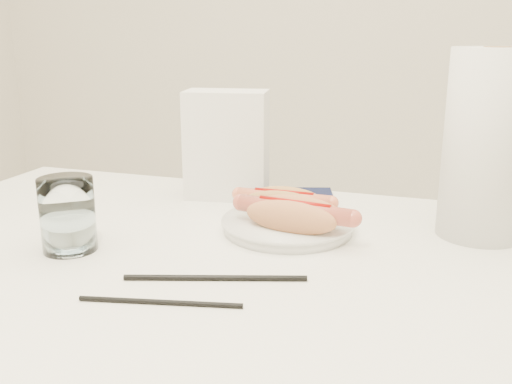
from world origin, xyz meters
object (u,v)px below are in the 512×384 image
(table, at_px, (205,287))
(water_glass, at_px, (68,215))
(hotdog_left, at_px, (284,202))
(paper_towel_roll, at_px, (487,145))
(plate, at_px, (288,226))
(hotdog_right, at_px, (295,215))
(napkin_box, at_px, (227,145))

(table, relative_size, water_glass, 10.46)
(table, bearing_deg, hotdog_left, 63.84)
(table, xyz_separation_m, paper_towel_roll, (0.40, 0.21, 0.21))
(table, height_order, plate, plate)
(paper_towel_roll, bearing_deg, hotdog_left, -172.31)
(hotdog_right, bearing_deg, water_glass, -146.95)
(plate, relative_size, napkin_box, 1.01)
(hotdog_left, bearing_deg, water_glass, -140.52)
(table, distance_m, hotdog_right, 0.18)
(table, distance_m, hotdog_left, 0.21)
(table, distance_m, water_glass, 0.24)
(plate, xyz_separation_m, hotdog_left, (-0.02, 0.04, 0.03))
(napkin_box, bearing_deg, paper_towel_roll, -20.01)
(hotdog_right, bearing_deg, paper_towel_roll, 30.42)
(plate, relative_size, hotdog_left, 1.28)
(napkin_box, height_order, paper_towel_roll, paper_towel_roll)
(napkin_box, distance_m, paper_towel_roll, 0.49)
(hotdog_right, height_order, paper_towel_roll, paper_towel_roll)
(table, distance_m, plate, 0.18)
(plate, bearing_deg, table, -127.39)
(hotdog_left, relative_size, water_glass, 1.46)
(table, distance_m, paper_towel_roll, 0.50)
(table, relative_size, plate, 5.57)
(plate, bearing_deg, hotdog_left, 115.48)
(plate, relative_size, paper_towel_roll, 0.71)
(hotdog_right, relative_size, paper_towel_roll, 0.64)
(plate, height_order, napkin_box, napkin_box)
(water_glass, relative_size, paper_towel_roll, 0.38)
(plate, height_order, hotdog_right, hotdog_right)
(table, height_order, hotdog_left, hotdog_left)
(hotdog_left, distance_m, paper_towel_roll, 0.34)
(water_glass, bearing_deg, paper_towel_roll, 23.84)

